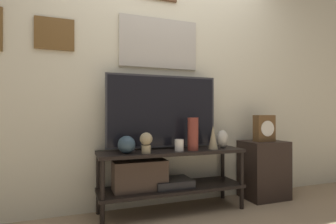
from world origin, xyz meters
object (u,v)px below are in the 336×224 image
(television, at_px, (163,111))
(vase_tall_ceramic, at_px, (193,134))
(vase_urn_stoneware, at_px, (222,139))
(vase_round_glass, at_px, (127,145))
(vase_slim_bronze, at_px, (213,137))
(mantel_clock, at_px, (264,128))
(candle_jar, at_px, (179,145))
(decorative_bust, at_px, (146,141))

(television, xyz_separation_m, vase_tall_ceramic, (0.24, -0.17, -0.21))
(vase_tall_ceramic, height_order, vase_urn_stoneware, vase_tall_ceramic)
(television, distance_m, vase_round_glass, 0.51)
(television, bearing_deg, vase_tall_ceramic, -35.63)
(vase_slim_bronze, xyz_separation_m, mantel_clock, (0.67, 0.07, 0.07))
(vase_round_glass, relative_size, vase_tall_ceramic, 0.50)
(vase_tall_ceramic, height_order, candle_jar, vase_tall_ceramic)
(mantel_clock, bearing_deg, candle_jar, -175.73)
(vase_urn_stoneware, xyz_separation_m, vase_slim_bronze, (-0.14, -0.05, 0.03))
(decorative_bust, distance_m, mantel_clock, 1.35)
(vase_tall_ceramic, bearing_deg, candle_jar, -179.46)
(decorative_bust, bearing_deg, vase_urn_stoneware, 6.12)
(vase_round_glass, bearing_deg, decorative_bust, -13.82)
(decorative_bust, bearing_deg, vase_tall_ceramic, 3.56)
(candle_jar, bearing_deg, mantel_clock, 4.27)
(vase_round_glass, xyz_separation_m, vase_slim_bronze, (0.84, -0.00, 0.04))
(television, height_order, vase_tall_ceramic, television)
(vase_tall_ceramic, height_order, vase_slim_bronze, vase_tall_ceramic)
(vase_urn_stoneware, distance_m, decorative_bust, 0.82)
(vase_round_glass, relative_size, vase_urn_stoneware, 0.86)
(vase_slim_bronze, height_order, mantel_clock, mantel_clock)
(mantel_clock, bearing_deg, television, 175.14)
(decorative_bust, bearing_deg, vase_round_glass, 166.18)
(television, distance_m, mantel_clock, 1.14)
(candle_jar, height_order, mantel_clock, mantel_clock)
(television, xyz_separation_m, mantel_clock, (1.12, -0.10, -0.18))
(vase_round_glass, bearing_deg, candle_jar, -1.51)
(vase_round_glass, xyz_separation_m, vase_urn_stoneware, (0.98, 0.05, 0.01))
(vase_slim_bronze, height_order, decorative_bust, vase_slim_bronze)
(vase_urn_stoneware, bearing_deg, vase_tall_ceramic, -170.58)
(vase_round_glass, height_order, mantel_clock, mantel_clock)
(vase_slim_bronze, distance_m, mantel_clock, 0.67)
(mantel_clock, bearing_deg, vase_tall_ceramic, -175.13)
(television, xyz_separation_m, vase_round_glass, (-0.39, -0.16, -0.29))
(vase_tall_ceramic, xyz_separation_m, mantel_clock, (0.88, 0.08, 0.03))
(candle_jar, xyz_separation_m, mantel_clock, (1.03, 0.08, 0.13))
(vase_tall_ceramic, distance_m, decorative_bust, 0.46)
(vase_slim_bronze, height_order, candle_jar, vase_slim_bronze)
(vase_tall_ceramic, bearing_deg, vase_round_glass, 178.95)
(decorative_bust, bearing_deg, mantel_clock, 4.42)
(vase_round_glass, distance_m, vase_slim_bronze, 0.84)
(vase_urn_stoneware, bearing_deg, decorative_bust, -173.88)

